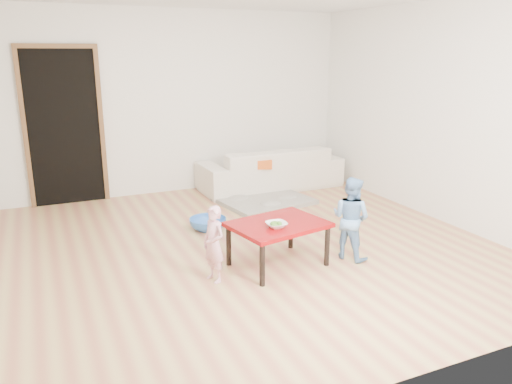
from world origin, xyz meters
TOP-DOWN VIEW (x-y plane):
  - floor at (0.00, 0.00)m, footprint 5.00×5.00m
  - back_wall at (0.00, 2.50)m, footprint 5.00×0.02m
  - right_wall at (2.50, 0.00)m, footprint 0.02×5.00m
  - doorway at (-1.60, 2.48)m, footprint 1.02×0.08m
  - sofa at (1.24, 2.05)m, footprint 2.15×0.87m
  - cushion at (0.88, 1.83)m, footprint 0.58×0.55m
  - red_table at (0.06, -0.58)m, footprint 0.98×0.81m
  - bowl at (-0.01, -0.69)m, footprint 0.19×0.19m
  - broccoli at (-0.01, -0.69)m, footprint 0.12×0.12m
  - child_pink at (-0.61, -0.65)m, footprint 0.24×0.29m
  - child_blue at (0.80, -0.70)m, footprint 0.46×0.50m
  - basin at (-0.23, 0.67)m, footprint 0.43×0.43m
  - blanket at (0.83, 1.39)m, footprint 1.30×1.14m

SIDE VIEW (x-z plane):
  - floor at x=0.00m, z-range -0.01..0.01m
  - blanket at x=0.83m, z-range 0.00..0.06m
  - basin at x=-0.23m, z-range 0.00..0.13m
  - red_table at x=0.06m, z-range 0.00..0.44m
  - sofa at x=1.24m, z-range 0.00..0.63m
  - child_pink at x=-0.61m, z-range 0.00..0.70m
  - child_blue at x=0.80m, z-range 0.00..0.84m
  - bowl at x=-0.01m, z-range 0.44..0.48m
  - broccoli at x=-0.01m, z-range 0.44..0.49m
  - cushion at x=0.88m, z-range 0.41..0.54m
  - doorway at x=-1.60m, z-range -0.03..2.08m
  - back_wall at x=0.00m, z-range 0.00..2.60m
  - right_wall at x=2.50m, z-range 0.00..2.60m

